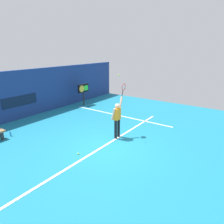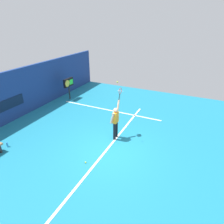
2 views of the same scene
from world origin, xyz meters
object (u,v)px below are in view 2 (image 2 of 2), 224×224
at_px(tennis_ball, 117,82).
at_px(water_bottle, 7,145).
at_px(tennis_racket, 120,92).
at_px(scoreboard_clock, 68,83).
at_px(spare_ball, 86,162).
at_px(tennis_player, 115,121).

relative_size(tennis_ball, water_bottle, 0.28).
relative_size(tennis_racket, tennis_ball, 9.21).
bearing_deg(scoreboard_clock, tennis_ball, -122.24).
xyz_separation_m(tennis_racket, tennis_ball, (-0.52, -0.08, 0.63)).
relative_size(scoreboard_clock, spare_ball, 23.47).
height_order(tennis_racket, spare_ball, tennis_racket).
bearing_deg(scoreboard_clock, spare_ball, -138.70).
bearing_deg(spare_ball, tennis_racket, -7.29).
bearing_deg(tennis_player, spare_ball, 171.21).
xyz_separation_m(tennis_racket, water_bottle, (-3.38, 4.34, -2.23)).
height_order(tennis_racket, water_bottle, tennis_racket).
xyz_separation_m(tennis_player, tennis_racket, (0.51, -0.00, 1.34)).
distance_m(tennis_ball, scoreboard_clock, 6.64).
relative_size(tennis_player, tennis_ball, 29.04).
relative_size(tennis_player, water_bottle, 8.23).
relative_size(tennis_player, tennis_racket, 3.15).
xyz_separation_m(tennis_racket, scoreboard_clock, (2.89, 5.34, -1.12)).
xyz_separation_m(scoreboard_clock, spare_ball, (-5.67, -4.98, -1.20)).
xyz_separation_m(tennis_player, scoreboard_clock, (3.40, 5.33, 0.22)).
xyz_separation_m(tennis_player, water_bottle, (-2.87, 4.33, -0.89)).
xyz_separation_m(tennis_player, spare_ball, (-2.27, 0.35, -0.98)).
bearing_deg(scoreboard_clock, water_bottle, -170.97).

